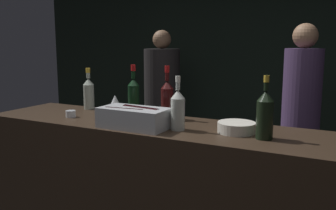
% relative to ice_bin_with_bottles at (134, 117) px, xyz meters
% --- Properties ---
extents(wall_back_chalkboard, '(6.40, 0.06, 2.80)m').
position_rel_ice_bin_with_bottles_xyz_m(wall_back_chalkboard, '(0.13, 2.57, 0.26)').
color(wall_back_chalkboard, black).
rests_on(wall_back_chalkboard, ground_plane).
extents(bar_counter, '(2.52, 0.59, 1.08)m').
position_rel_ice_bin_with_bottles_xyz_m(bar_counter, '(0.13, 0.16, -0.61)').
color(bar_counter, '#2D2116').
rests_on(bar_counter, ground_plane).
extents(ice_bin_with_bottles, '(0.41, 0.22, 0.13)m').
position_rel_ice_bin_with_bottles_xyz_m(ice_bin_with_bottles, '(0.00, 0.00, 0.00)').
color(ice_bin_with_bottles, '#B7BABF').
rests_on(ice_bin_with_bottles, bar_counter).
extents(bowl_white, '(0.22, 0.22, 0.06)m').
position_rel_ice_bin_with_bottles_xyz_m(bowl_white, '(0.58, 0.17, -0.03)').
color(bowl_white, silver).
rests_on(bowl_white, bar_counter).
extents(wine_glass, '(0.07, 0.07, 0.14)m').
position_rel_ice_bin_with_bottles_xyz_m(wine_glass, '(-0.34, 0.29, 0.03)').
color(wine_glass, silver).
rests_on(wine_glass, bar_counter).
extents(candle_votive, '(0.07, 0.07, 0.05)m').
position_rel_ice_bin_with_bottles_xyz_m(candle_votive, '(-0.56, 0.07, -0.04)').
color(candle_votive, silver).
rests_on(candle_votive, bar_counter).
extents(red_wine_bottle_burgundy, '(0.08, 0.08, 0.35)m').
position_rel_ice_bin_with_bottles_xyz_m(red_wine_bottle_burgundy, '(-0.23, 0.35, 0.07)').
color(red_wine_bottle_burgundy, black).
rests_on(red_wine_bottle_burgundy, bar_counter).
extents(champagne_bottle, '(0.09, 0.09, 0.34)m').
position_rel_ice_bin_with_bottles_xyz_m(champagne_bottle, '(0.75, 0.10, 0.07)').
color(champagne_bottle, black).
rests_on(champagne_bottle, bar_counter).
extents(red_wine_bottle_tall, '(0.08, 0.08, 0.35)m').
position_rel_ice_bin_with_bottles_xyz_m(red_wine_bottle_tall, '(0.05, 0.33, 0.07)').
color(red_wine_bottle_tall, '#380F0F').
rests_on(red_wine_bottle_tall, bar_counter).
extents(white_wine_bottle, '(0.08, 0.08, 0.32)m').
position_rel_ice_bin_with_bottles_xyz_m(white_wine_bottle, '(0.26, 0.07, 0.06)').
color(white_wine_bottle, '#B2B7AD').
rests_on(white_wine_bottle, bar_counter).
extents(rose_wine_bottle, '(0.08, 0.08, 0.31)m').
position_rel_ice_bin_with_bottles_xyz_m(rose_wine_bottle, '(-0.65, 0.38, 0.06)').
color(rose_wine_bottle, '#9EA899').
rests_on(rose_wine_bottle, bar_counter).
extents(person_in_hoodie, '(0.32, 0.32, 1.74)m').
position_rel_ice_bin_with_bottles_xyz_m(person_in_hoodie, '(0.74, 1.52, -0.16)').
color(person_in_hoodie, black).
rests_on(person_in_hoodie, ground_plane).
extents(person_blond_tee, '(0.41, 0.41, 1.72)m').
position_rel_ice_bin_with_bottles_xyz_m(person_blond_tee, '(-0.86, 1.92, -0.20)').
color(person_blond_tee, black).
rests_on(person_blond_tee, ground_plane).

